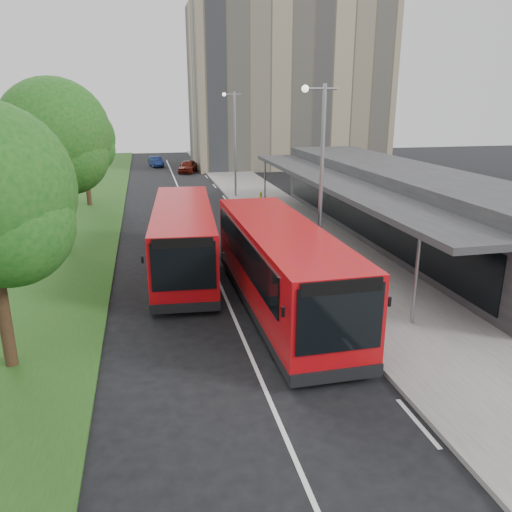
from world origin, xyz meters
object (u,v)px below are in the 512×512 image
(tree_far, at_px, (83,142))
(bus_main, at_px, (281,268))
(lamp_post_near, at_px, (320,173))
(litter_bin, at_px, (282,222))
(tree_mid, at_px, (55,142))
(bollard, at_px, (261,199))
(car_far, at_px, (156,162))
(lamp_post_far, at_px, (234,138))
(car_near, at_px, (188,166))
(bus_second, at_px, (184,238))

(tree_far, bearing_deg, bus_main, -67.74)
(tree_far, bearing_deg, lamp_post_near, -59.71)
(lamp_post_near, bearing_deg, litter_bin, 84.43)
(tree_mid, bearing_deg, bus_main, -47.40)
(bollard, xyz_separation_m, car_far, (-6.79, 25.92, -0.06))
(lamp_post_far, bearing_deg, bollard, -75.07)
(lamp_post_far, bearing_deg, tree_far, -175.13)
(tree_far, distance_m, bollard, 13.37)
(bollard, distance_m, car_near, 20.26)
(lamp_post_near, distance_m, bus_main, 4.61)
(car_far, bearing_deg, bollard, -85.98)
(bus_main, relative_size, car_far, 3.18)
(lamp_post_far, bearing_deg, tree_mid, -130.68)
(tree_far, xyz_separation_m, car_near, (8.75, 16.54, -3.98))
(car_far, bearing_deg, tree_far, -114.39)
(litter_bin, relative_size, car_near, 0.20)
(tree_mid, distance_m, litter_bin, 13.12)
(bus_second, xyz_separation_m, car_near, (3.05, 32.92, -0.88))
(litter_bin, bearing_deg, bus_second, -135.81)
(bus_second, height_order, car_near, bus_second)
(bollard, relative_size, car_near, 0.25)
(tree_far, bearing_deg, bollard, -15.51)
(lamp_post_near, distance_m, lamp_post_far, 20.00)
(lamp_post_far, xyz_separation_m, litter_bin, (0.86, -11.22, -4.18))
(lamp_post_far, distance_m, bus_main, 22.89)
(tree_far, height_order, bus_second, tree_far)
(tree_mid, height_order, litter_bin, tree_mid)
(tree_mid, xyz_separation_m, bus_main, (8.85, -9.62, -3.95))
(lamp_post_far, relative_size, bus_second, 0.74)
(lamp_post_far, bearing_deg, car_near, 98.66)
(tree_far, height_order, litter_bin, tree_far)
(tree_far, distance_m, car_far, 23.53)
(tree_far, xyz_separation_m, car_far, (5.50, 22.51, -4.07))
(litter_bin, height_order, car_far, car_far)
(tree_far, relative_size, car_far, 2.02)
(lamp_post_near, height_order, litter_bin, lamp_post_near)
(lamp_post_near, relative_size, bus_main, 0.71)
(bus_main, xyz_separation_m, car_near, (-0.10, 38.17, -0.97))
(tree_far, bearing_deg, bus_second, -70.79)
(tree_mid, relative_size, bollard, 8.69)
(bus_second, xyz_separation_m, litter_bin, (6.28, 6.10, -1.02))
(bus_second, bearing_deg, car_far, 94.66)
(lamp_post_far, height_order, car_far, lamp_post_far)
(lamp_post_near, distance_m, bollard, 16.21)
(lamp_post_near, bearing_deg, lamp_post_far, 90.00)
(litter_bin, xyz_separation_m, car_far, (-6.49, 32.79, 0.05))
(tree_mid, distance_m, bus_second, 8.25)
(litter_bin, bearing_deg, bollard, 87.45)
(tree_mid, bearing_deg, litter_bin, 8.18)
(bus_second, relative_size, litter_bin, 14.10)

